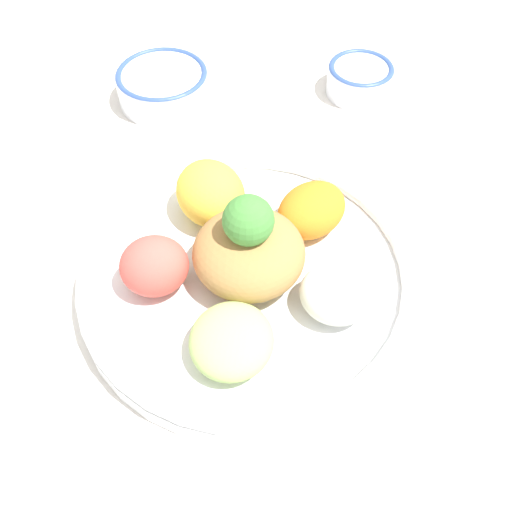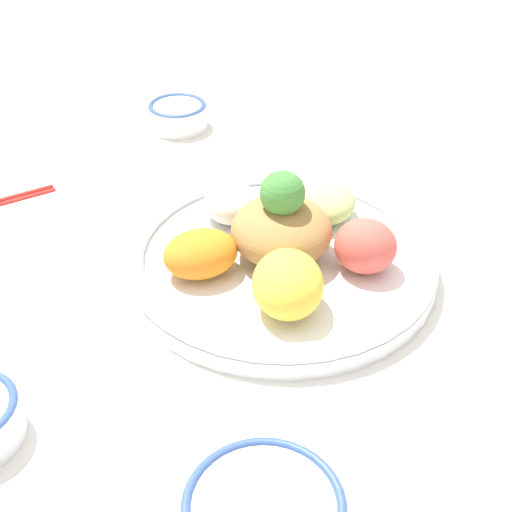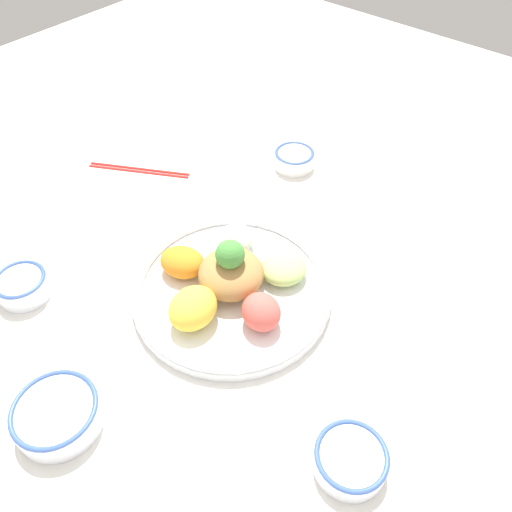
# 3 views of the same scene
# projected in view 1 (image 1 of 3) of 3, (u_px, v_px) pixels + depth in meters

# --- Properties ---
(ground_plane) EXTENTS (2.40, 2.40, 0.00)m
(ground_plane) POSITION_uv_depth(u_px,v_px,m) (217.00, 281.00, 0.61)
(ground_plane) COLOR white
(salad_platter) EXTENTS (0.34, 0.34, 0.12)m
(salad_platter) POSITION_uv_depth(u_px,v_px,m) (248.00, 267.00, 0.59)
(salad_platter) COLOR white
(salad_platter) RESTS_ON ground_plane
(sauce_bowl_red) EXTENTS (0.12, 0.12, 0.04)m
(sauce_bowl_red) POSITION_uv_depth(u_px,v_px,m) (163.00, 85.00, 0.78)
(sauce_bowl_red) COLOR white
(sauce_bowl_red) RESTS_ON ground_plane
(rice_bowl_plain) EXTENTS (0.09, 0.09, 0.04)m
(rice_bowl_plain) POSITION_uv_depth(u_px,v_px,m) (360.00, 78.00, 0.79)
(rice_bowl_plain) COLOR white
(rice_bowl_plain) RESTS_ON ground_plane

